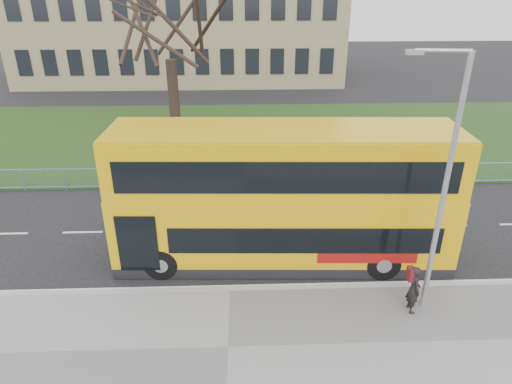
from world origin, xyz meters
TOP-DOWN VIEW (x-y plane):
  - ground at (0.00, 0.00)m, footprint 120.00×120.00m
  - kerb at (0.00, -1.55)m, footprint 80.00×0.20m
  - grass_verge at (0.00, 14.30)m, footprint 80.00×15.40m
  - guard_railing at (0.00, 6.60)m, footprint 40.00×0.12m
  - bare_tree at (-3.00, 10.00)m, footprint 9.14×9.14m
  - civic_building at (-5.00, 35.00)m, footprint 30.00×15.00m
  - yellow_bus at (1.87, 0.39)m, footprint 11.71×3.21m
  - pedestrian at (5.55, -2.80)m, footprint 0.38×0.58m
  - street_lamp at (5.90, -2.58)m, footprint 1.63×0.35m

SIDE VIEW (x-z plane):
  - ground at x=0.00m, z-range 0.00..0.00m
  - grass_verge at x=0.00m, z-range 0.00..0.08m
  - kerb at x=0.00m, z-range 0.00..0.14m
  - guard_railing at x=0.00m, z-range 0.00..1.10m
  - pedestrian at x=5.55m, z-range 0.12..1.69m
  - yellow_bus at x=1.87m, z-range 0.18..5.04m
  - street_lamp at x=5.90m, z-range 0.49..8.19m
  - bare_tree at x=-3.00m, z-range 0.08..13.13m
  - civic_building at x=-5.00m, z-range 0.00..14.00m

